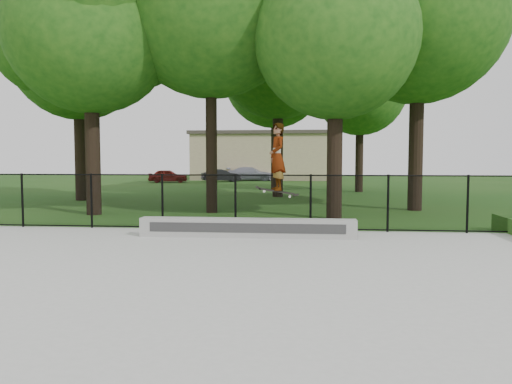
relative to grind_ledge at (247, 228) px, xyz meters
The scene contains 10 objects.
ground 4.73m from the grind_ledge, 95.46° to the right, with size 100.00×100.00×0.00m, color #1D5317.
concrete_slab 4.73m from the grind_ledge, 95.46° to the right, with size 14.00×12.00×0.06m, color #A3A49F.
grind_ledge is the anchor object (origin of this frame).
car_a 28.31m from the grind_ledge, 109.30° to the left, with size 1.23×3.05×1.05m, color maroon.
car_b 28.52m from the grind_ledge, 100.74° to the left, with size 1.10×2.85×1.03m, color black.
car_c 30.56m from the grind_ledge, 95.85° to the left, with size 1.64×3.71×1.17m, color #9190A4.
skater_airborne 1.87m from the grind_ledge, 19.18° to the right, with size 0.83×0.68×1.74m.
chainlink_fence 1.38m from the grind_ledge, 110.51° to the left, with size 16.06×0.06×1.50m.
tree_row 12.11m from the grind_ledge, 93.96° to the left, with size 20.82×20.20×10.84m.
distant_building 33.44m from the grind_ledge, 94.21° to the left, with size 12.40×6.40×4.30m.
Camera 1 is at (1.82, -7.26, 2.01)m, focal length 35.00 mm.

